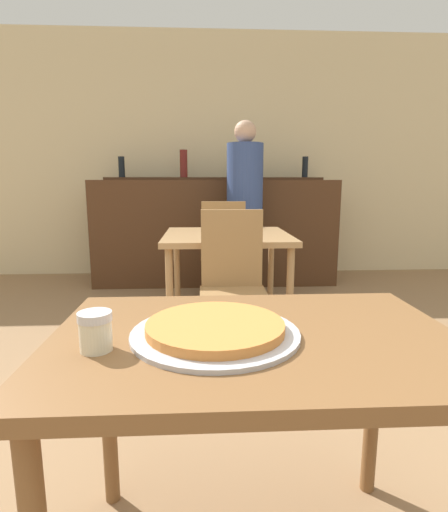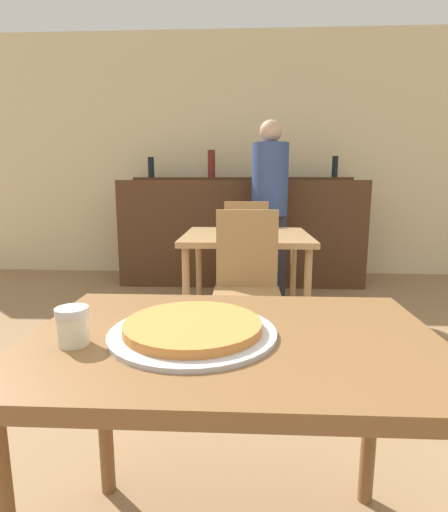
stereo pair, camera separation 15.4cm
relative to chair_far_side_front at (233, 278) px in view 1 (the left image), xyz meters
The scene contains 10 objects.
wall_back 2.69m from the chair_far_side_front, 91.03° to the left, with size 8.00×0.05×2.80m.
dining_table_near 1.38m from the chair_far_side_front, 91.90° to the right, with size 1.04×0.70×0.73m.
dining_table_far 0.62m from the chair_far_side_front, 90.00° to the left, with size 0.93×0.88×0.73m.
bar_counter 2.04m from the chair_far_side_front, 91.28° to the left, with size 2.60×0.56×1.13m.
bar_back_shelf 2.27m from the chair_far_side_front, 91.20° to the left, with size 2.39×0.24×0.33m.
chair_far_side_front is the anchor object (origin of this frame).
chair_far_side_back 1.21m from the chair_far_side_front, 90.00° to the left, with size 0.40×0.40×0.94m.
pizza_tray 1.41m from the chair_far_side_front, 96.12° to the right, with size 0.43×0.43×0.04m.
cheese_shaker 1.54m from the chair_far_side_front, 106.23° to the right, with size 0.08×0.08×0.09m.
person_standing 1.52m from the chair_far_side_front, 81.44° to the left, with size 0.34×0.34×1.66m.
Camera 1 is at (-0.13, -0.96, 1.11)m, focal length 28.00 mm.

